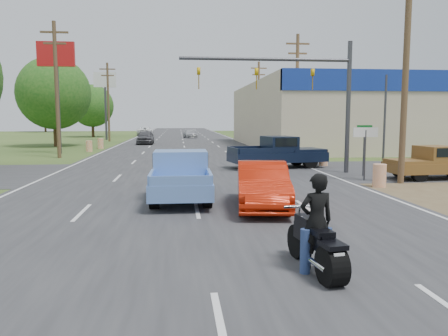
{
  "coord_description": "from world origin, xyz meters",
  "views": [
    {
      "loc": [
        -0.56,
        -5.77,
        2.94
      ],
      "look_at": [
        0.93,
        8.59,
        1.3
      ],
      "focal_mm": 35.0,
      "sensor_mm": 36.0,
      "label": 1
    }
  ],
  "objects": [
    {
      "name": "ground",
      "position": [
        0.0,
        0.0,
        0.0
      ],
      "size": [
        200.0,
        200.0,
        0.0
      ],
      "primitive_type": "plane",
      "color": "#2C441B",
      "rests_on": "ground"
    },
    {
      "name": "main_road",
      "position": [
        0.0,
        40.0,
        0.01
      ],
      "size": [
        15.0,
        180.0,
        0.02
      ],
      "primitive_type": "cube",
      "color": "#2D2D30",
      "rests_on": "ground"
    },
    {
      "name": "cross_road",
      "position": [
        0.0,
        18.0,
        0.01
      ],
      "size": [
        120.0,
        10.0,
        0.02
      ],
      "primitive_type": "cube",
      "color": "#2D2D30",
      "rests_on": "ground"
    },
    {
      "name": "utility_pole_1",
      "position": [
        9.5,
        13.0,
        5.32
      ],
      "size": [
        2.0,
        0.28,
        10.0
      ],
      "color": "#4C3823",
      "rests_on": "ground"
    },
    {
      "name": "utility_pole_2",
      "position": [
        9.5,
        31.0,
        5.32
      ],
      "size": [
        2.0,
        0.28,
        10.0
      ],
      "color": "#4C3823",
      "rests_on": "ground"
    },
    {
      "name": "utility_pole_3",
      "position": [
        9.5,
        49.0,
        5.32
      ],
      "size": [
        2.0,
        0.28,
        10.0
      ],
      "color": "#4C3823",
      "rests_on": "ground"
    },
    {
      "name": "utility_pole_5",
      "position": [
        -9.5,
        28.0,
        5.32
      ],
      "size": [
        2.0,
        0.28,
        10.0
      ],
      "color": "#4C3823",
      "rests_on": "ground"
    },
    {
      "name": "utility_pole_6",
      "position": [
        -9.5,
        52.0,
        5.32
      ],
      "size": [
        2.0,
        0.28,
        10.0
      ],
      "color": "#4C3823",
      "rests_on": "ground"
    },
    {
      "name": "tree_1",
      "position": [
        -13.5,
        42.0,
        5.57
      ],
      "size": [
        7.56,
        7.56,
        9.36
      ],
      "color": "#422D19",
      "rests_on": "ground"
    },
    {
      "name": "tree_2",
      "position": [
        -14.2,
        66.0,
        4.95
      ],
      "size": [
        6.72,
        6.72,
        8.32
      ],
      "color": "#422D19",
      "rests_on": "ground"
    },
    {
      "name": "tree_5",
      "position": [
        30.0,
        95.0,
        5.88
      ],
      "size": [
        7.98,
        7.98,
        9.88
      ],
      "color": "#422D19",
      "rests_on": "ground"
    },
    {
      "name": "tree_6",
      "position": [
        -30.0,
        95.0,
        6.51
      ],
      "size": [
        8.82,
        8.82,
        10.92
      ],
      "color": "#422D19",
      "rests_on": "ground"
    },
    {
      "name": "barrel_0",
      "position": [
        8.0,
        12.0,
        0.5
      ],
      "size": [
        0.56,
        0.56,
        1.0
      ],
      "primitive_type": "cylinder",
      "color": "orange",
      "rests_on": "ground"
    },
    {
      "name": "barrel_1",
      "position": [
        8.4,
        20.5,
        0.5
      ],
      "size": [
        0.56,
        0.56,
        1.0
      ],
      "primitive_type": "cylinder",
      "color": "orange",
      "rests_on": "ground"
    },
    {
      "name": "barrel_2",
      "position": [
        -8.5,
        34.0,
        0.5
      ],
      "size": [
        0.56,
        0.56,
        1.0
      ],
      "primitive_type": "cylinder",
      "color": "orange",
      "rests_on": "ground"
    },
    {
      "name": "barrel_3",
      "position": [
        -8.2,
        38.0,
        0.5
      ],
      "size": [
        0.56,
        0.56,
        1.0
      ],
      "primitive_type": "cylinder",
      "color": "orange",
      "rests_on": "ground"
    },
    {
      "name": "pole_sign_left_near",
      "position": [
        -10.5,
        32.0,
        7.17
      ],
      "size": [
        3.0,
        0.35,
        9.2
      ],
      "color": "#3F3F44",
      "rests_on": "ground"
    },
    {
      "name": "pole_sign_left_far",
      "position": [
        -10.5,
        56.0,
        7.17
      ],
      "size": [
        3.0,
        0.35,
        9.2
      ],
      "color": "#3F3F44",
      "rests_on": "ground"
    },
    {
      "name": "lane_sign",
      "position": [
        8.2,
        14.0,
        1.9
      ],
      "size": [
        1.2,
        0.08,
        2.52
      ],
      "color": "#3F3F44",
      "rests_on": "ground"
    },
    {
      "name": "street_name_sign",
      "position": [
        8.8,
        15.5,
        1.61
      ],
      "size": [
        0.8,
        0.08,
        2.61
      ],
      "color": "#3F3F44",
      "rests_on": "ground"
    },
    {
      "name": "signal_mast",
      "position": [
        5.82,
        17.0,
        4.8
      ],
      "size": [
        9.12,
        0.4,
        7.0
      ],
      "color": "#3F3F44",
      "rests_on": "ground"
    },
    {
      "name": "red_convertible",
      "position": [
        2.16,
        8.21,
        0.75
      ],
      "size": [
        2.15,
        4.73,
        1.5
      ],
      "primitive_type": "imported",
      "rotation": [
        0.0,
        0.0,
        -0.12
      ],
      "color": "#B81E08",
      "rests_on": "ground"
    },
    {
      "name": "motorcycle",
      "position": [
        2.02,
        2.01,
        0.52
      ],
      "size": [
        0.76,
        2.32,
        1.17
      ],
      "rotation": [
        0.0,
        0.0,
        0.13
      ],
      "color": "black",
      "rests_on": "ground"
    },
    {
      "name": "rider",
      "position": [
        2.01,
        2.07,
        0.91
      ],
      "size": [
        0.72,
        0.52,
        1.83
      ],
      "primitive_type": "imported",
      "rotation": [
        0.0,
        0.0,
        3.27
      ],
      "color": "black",
      "rests_on": "ground"
    },
    {
      "name": "blue_pickup",
      "position": [
        -0.5,
        10.17,
        0.9
      ],
      "size": [
        2.1,
        5.38,
        1.78
      ],
      "rotation": [
        0.0,
        0.0,
        -0.01
      ],
      "color": "black",
      "rests_on": "ground"
    },
    {
      "name": "navy_pickup",
      "position": [
        5.42,
        19.74,
        0.95
      ],
      "size": [
        6.0,
        3.21,
        1.89
      ],
      "rotation": [
        0.0,
        0.0,
        -1.38
      ],
      "color": "black",
      "rests_on": "ground"
    },
    {
      "name": "brown_pickup",
      "position": [
        11.85,
        14.21,
        0.81
      ],
      "size": [
        5.01,
        2.28,
        1.61
      ],
      "rotation": [
        0.0,
        0.0,
        1.66
      ],
      "color": "black",
      "rests_on": "ground"
    },
    {
      "name": "distant_car_grey",
      "position": [
        -4.37,
        45.18,
        0.79
      ],
      "size": [
        1.91,
        4.67,
        1.58
      ],
      "primitive_type": "imported",
      "rotation": [
        0.0,
        0.0,
        0.01
      ],
      "color": "#4D4D51",
      "rests_on": "ground"
    },
    {
      "name": "distant_car_silver",
      "position": [
        1.18,
        61.45,
        0.64
      ],
      "size": [
        2.33,
        4.58,
        1.27
      ],
      "primitive_type": "imported",
      "rotation": [
        0.0,
        0.0,
        0.13
      ],
      "color": "#B3B4B8",
      "rests_on": "ground"
    },
    {
      "name": "distant_car_white",
      "position": [
        -6.5,
        73.32,
        0.74
      ],
      "size": [
        2.67,
        5.44,
        1.49
      ],
      "primitive_type": "imported",
      "rotation": [
        0.0,
        0.0,
        3.1
      ],
      "color": "white",
      "rests_on": "ground"
    }
  ]
}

